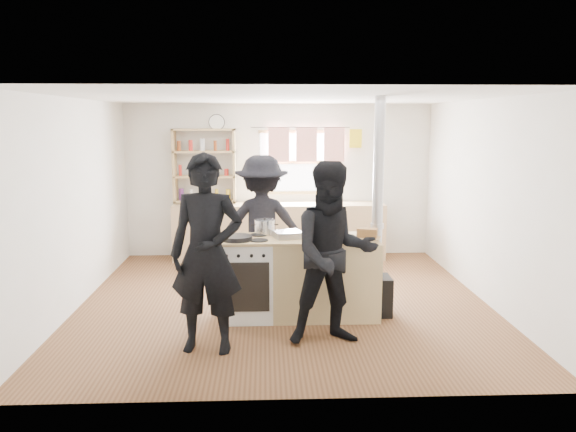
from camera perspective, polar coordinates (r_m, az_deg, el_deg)
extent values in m
cube|color=brown|center=(7.10, -0.40, -8.68)|extent=(5.00, 5.00, 0.01)
cube|color=tan|center=(9.14, -0.89, -1.55)|extent=(3.40, 0.55, 0.90)
cube|color=tan|center=(9.22, -8.40, 1.51)|extent=(1.00, 0.28, 0.03)
cube|color=tan|center=(9.17, -8.46, 3.98)|extent=(1.00, 0.28, 0.03)
cube|color=tan|center=(9.14, -8.52, 6.48)|extent=(1.00, 0.28, 0.03)
cube|color=tan|center=(9.13, -8.58, 8.67)|extent=(1.00, 0.28, 0.03)
cube|color=tan|center=(9.22, -11.46, 4.95)|extent=(0.04, 0.28, 1.20)
cube|color=tan|center=(9.12, -5.47, 5.05)|extent=(0.04, 0.28, 1.20)
cylinder|color=silver|center=(9.11, 5.12, 2.29)|extent=(0.10, 0.10, 0.33)
cube|color=white|center=(6.44, -4.26, -6.42)|extent=(0.60, 0.60, 0.90)
cube|color=tan|center=(6.48, 3.78, -6.33)|extent=(1.20, 0.60, 0.90)
cube|color=tan|center=(6.33, -0.23, -2.34)|extent=(1.84, 0.64, 0.03)
cylinder|color=black|center=(6.22, -5.20, -2.24)|extent=(0.43, 0.43, 0.05)
cylinder|color=#275D20|center=(6.21, -5.20, -2.10)|extent=(0.30, 0.30, 0.02)
cube|color=silver|center=(6.33, -0.05, -1.87)|extent=(0.36, 0.35, 0.07)
cube|color=brown|center=(6.33, -0.05, -1.68)|extent=(0.31, 0.30, 0.02)
cylinder|color=silver|center=(6.51, -2.37, -1.16)|extent=(0.23, 0.23, 0.16)
cylinder|color=silver|center=(6.50, -2.37, -0.42)|extent=(0.24, 0.24, 0.01)
sphere|color=black|center=(6.50, -2.37, -0.30)|extent=(0.03, 0.03, 0.03)
cylinder|color=silver|center=(6.45, 4.39, -1.29)|extent=(0.25, 0.25, 0.16)
cylinder|color=silver|center=(6.43, 4.40, -0.53)|extent=(0.26, 0.26, 0.01)
sphere|color=black|center=(6.43, 4.41, -0.41)|extent=(0.03, 0.03, 0.03)
cube|color=tan|center=(6.32, 8.03, -2.24)|extent=(0.33, 0.28, 0.02)
cube|color=olive|center=(6.30, 8.04, -1.71)|extent=(0.24, 0.17, 0.10)
cube|color=black|center=(6.67, 8.84, -7.97)|extent=(0.35, 0.35, 0.45)
cylinder|color=#ADADB2|center=(6.40, 9.14, 2.75)|extent=(0.12, 0.12, 2.05)
imported|color=black|center=(5.45, -8.26, -3.83)|extent=(0.76, 0.55, 1.94)
imported|color=black|center=(5.62, 4.65, -3.86)|extent=(0.97, 0.80, 1.85)
imported|color=black|center=(7.21, -2.66, -0.96)|extent=(1.17, 0.67, 1.80)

